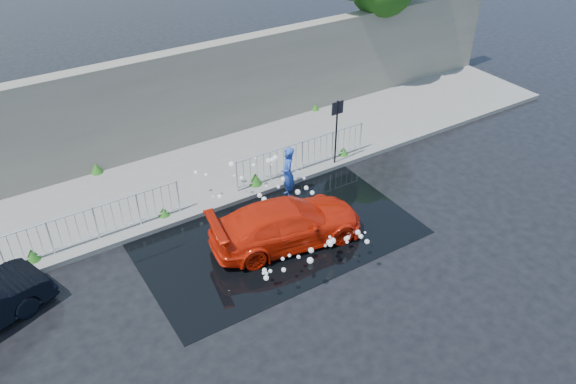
# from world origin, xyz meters

# --- Properties ---
(ground) EXTENTS (90.00, 90.00, 0.00)m
(ground) POSITION_xyz_m (0.00, 0.00, 0.00)
(ground) COLOR black
(ground) RESTS_ON ground
(pavement) EXTENTS (30.00, 4.00, 0.15)m
(pavement) POSITION_xyz_m (0.00, 5.00, 0.07)
(pavement) COLOR slate
(pavement) RESTS_ON ground
(curb) EXTENTS (30.00, 0.25, 0.16)m
(curb) POSITION_xyz_m (0.00, 3.00, 0.08)
(curb) COLOR slate
(curb) RESTS_ON ground
(retaining_wall) EXTENTS (30.00, 0.60, 3.50)m
(retaining_wall) POSITION_xyz_m (0.00, 7.20, 1.90)
(retaining_wall) COLOR #6B685A
(retaining_wall) RESTS_ON pavement
(puddle) EXTENTS (8.00, 5.00, 0.01)m
(puddle) POSITION_xyz_m (0.50, 1.00, 0.01)
(puddle) COLOR black
(puddle) RESTS_ON ground
(sign_post) EXTENTS (0.45, 0.06, 2.50)m
(sign_post) POSITION_xyz_m (4.20, 3.10, 1.72)
(sign_post) COLOR black
(sign_post) RESTS_ON ground
(railing_left) EXTENTS (5.05, 0.05, 1.10)m
(railing_left) POSITION_xyz_m (-4.00, 3.35, 0.74)
(railing_left) COLOR silver
(railing_left) RESTS_ON pavement
(railing_right) EXTENTS (5.05, 0.05, 1.10)m
(railing_right) POSITION_xyz_m (3.00, 3.35, 0.74)
(railing_right) COLOR silver
(railing_right) RESTS_ON pavement
(weeds) EXTENTS (12.17, 3.93, 0.41)m
(weeds) POSITION_xyz_m (-0.41, 4.47, 0.32)
(weeds) COLOR #245316
(weeds) RESTS_ON pavement
(water_spray) EXTENTS (3.60, 5.69, 1.05)m
(water_spray) POSITION_xyz_m (1.10, 1.18, 0.69)
(water_spray) COLOR white
(water_spray) RESTS_ON ground
(red_car) EXTENTS (4.66, 2.48, 1.29)m
(red_car) POSITION_xyz_m (0.60, 0.51, 0.64)
(red_car) COLOR red
(red_car) RESTS_ON ground
(person) EXTENTS (0.67, 0.77, 1.78)m
(person) POSITION_xyz_m (1.83, 2.41, 0.89)
(person) COLOR #2245AC
(person) RESTS_ON ground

